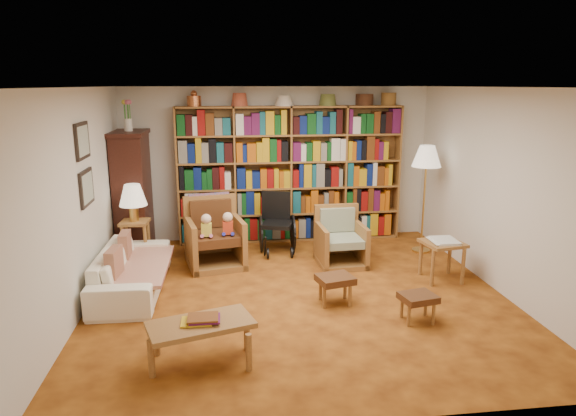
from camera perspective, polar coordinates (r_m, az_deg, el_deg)
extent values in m
plane|color=#AB5F1A|center=(6.43, 1.18, -9.59)|extent=(5.00, 5.00, 0.00)
plane|color=silver|center=(5.92, 1.30, 13.28)|extent=(5.00, 5.00, 0.00)
plane|color=silver|center=(8.49, -1.22, 4.90)|extent=(5.00, 0.00, 5.00)
plane|color=silver|center=(3.69, 6.93, -6.83)|extent=(5.00, 0.00, 5.00)
plane|color=silver|center=(6.21, -22.24, 0.65)|extent=(0.00, 5.00, 5.00)
plane|color=silver|center=(6.87, 22.35, 1.81)|extent=(0.00, 5.00, 5.00)
cube|color=#9F6D31|center=(8.38, 0.26, 3.75)|extent=(3.60, 0.30, 2.20)
cube|color=#36140E|center=(8.14, -16.83, 1.43)|extent=(0.45, 0.90, 1.80)
cube|color=#36140E|center=(8.00, -17.29, 7.95)|extent=(0.50, 0.95, 0.06)
cylinder|color=white|center=(7.99, -17.35, 8.81)|extent=(0.12, 0.12, 0.18)
cube|color=black|center=(6.39, -21.91, 6.95)|extent=(0.03, 0.52, 0.42)
cube|color=gray|center=(6.39, -21.78, 6.95)|extent=(0.01, 0.44, 0.34)
cube|color=black|center=(6.47, -21.48, 2.11)|extent=(0.03, 0.52, 0.42)
cube|color=gray|center=(6.46, -21.35, 2.12)|extent=(0.01, 0.44, 0.34)
imported|color=white|center=(6.74, -16.94, -6.61)|extent=(1.88, 0.76, 0.54)
cube|color=beige|center=(6.73, -16.54, -6.38)|extent=(0.81, 1.50, 0.04)
cube|color=maroon|center=(7.04, -17.62, -4.28)|extent=(0.12, 0.37, 0.36)
cube|color=maroon|center=(6.39, -18.72, -6.19)|extent=(0.15, 0.38, 0.37)
cube|color=#9F6D31|center=(7.58, -16.67, -1.52)|extent=(0.41, 0.41, 0.04)
cylinder|color=#9F6D31|center=(7.55, -17.83, -4.23)|extent=(0.05, 0.05, 0.61)
cylinder|color=#9F6D31|center=(7.50, -15.53, -4.20)|extent=(0.05, 0.05, 0.61)
cylinder|color=#9F6D31|center=(7.84, -17.43, -3.56)|extent=(0.05, 0.05, 0.61)
cylinder|color=#9F6D31|center=(7.79, -15.22, -3.51)|extent=(0.05, 0.05, 0.61)
cylinder|color=gold|center=(7.55, -16.73, -0.59)|extent=(0.13, 0.13, 0.21)
cone|color=beige|center=(7.49, -16.87, 1.40)|extent=(0.39, 0.39, 0.30)
cube|color=#9F6D31|center=(7.47, -8.01, -6.02)|extent=(0.91, 0.94, 0.09)
cube|color=#9F6D31|center=(7.39, -10.77, -3.91)|extent=(0.23, 0.80, 0.68)
cube|color=#9F6D31|center=(7.38, -5.39, -3.76)|extent=(0.23, 0.80, 0.68)
cube|color=#9F6D31|center=(7.68, -8.09, -2.06)|extent=(0.77, 0.24, 0.96)
cube|color=#502D15|center=(7.32, -8.11, -3.27)|extent=(0.72, 0.78, 0.13)
cube|color=#502D15|center=(7.55, -8.15, -0.58)|extent=(0.61, 0.22, 0.40)
cube|color=#B73145|center=(7.64, -8.15, 0.09)|extent=(0.60, 0.18, 0.43)
cube|color=#9F6D31|center=(7.48, 5.88, -5.97)|extent=(0.69, 0.71, 0.07)
cube|color=#9F6D31|center=(7.34, 3.66, -4.20)|extent=(0.10, 0.69, 0.58)
cube|color=#9F6D31|center=(7.47, 8.15, -4.00)|extent=(0.10, 0.69, 0.58)
cube|color=#9F6D31|center=(7.65, 5.44, -2.57)|extent=(0.66, 0.10, 0.82)
cube|color=gray|center=(7.35, 5.99, -3.62)|extent=(0.54, 0.60, 0.11)
cube|color=gray|center=(7.54, 5.57, -1.30)|extent=(0.52, 0.11, 0.35)
cube|color=black|center=(7.84, -1.16, -1.82)|extent=(0.57, 0.57, 0.06)
cube|color=black|center=(7.99, -1.33, 0.32)|extent=(0.44, 0.19, 0.45)
cylinder|color=black|center=(7.96, -3.01, -2.87)|extent=(0.03, 0.56, 0.56)
cylinder|color=black|center=(8.01, 0.55, -2.74)|extent=(0.03, 0.56, 0.56)
cylinder|color=black|center=(7.67, -2.26, -5.08)|extent=(0.03, 0.16, 0.16)
cylinder|color=black|center=(7.70, 0.41, -4.97)|extent=(0.03, 0.16, 0.16)
cylinder|color=gold|center=(8.28, 14.54, -4.55)|extent=(0.28, 0.28, 0.03)
cylinder|color=gold|center=(8.10, 14.82, 0.03)|extent=(0.03, 0.03, 1.39)
cone|color=beige|center=(7.96, 15.17, 5.59)|extent=(0.44, 0.44, 0.32)
cube|color=#9F6D31|center=(7.03, 16.82, -3.77)|extent=(0.56, 0.56, 0.04)
cylinder|color=#9F6D31|center=(6.85, 15.78, -6.46)|extent=(0.05, 0.05, 0.49)
cylinder|color=#9F6D31|center=(7.02, 18.87, -6.21)|extent=(0.05, 0.05, 0.49)
cylinder|color=#9F6D31|center=(7.21, 14.53, -5.38)|extent=(0.05, 0.05, 0.49)
cylinder|color=#9F6D31|center=(7.36, 17.50, -5.17)|extent=(0.05, 0.05, 0.49)
cube|color=silver|center=(7.02, 16.84, -3.49)|extent=(0.36, 0.43, 0.03)
cube|color=#502D15|center=(6.10, 5.27, -7.89)|extent=(0.47, 0.43, 0.08)
cylinder|color=#9F6D31|center=(6.03, 4.05, -9.91)|extent=(0.04, 0.04, 0.26)
cylinder|color=#9F6D31|center=(6.09, 6.89, -9.72)|extent=(0.04, 0.04, 0.26)
cylinder|color=#9F6D31|center=(6.25, 3.62, -9.03)|extent=(0.04, 0.04, 0.26)
cylinder|color=#9F6D31|center=(6.31, 6.36, -8.87)|extent=(0.04, 0.04, 0.26)
cube|color=#502D15|center=(5.83, 14.27, -9.63)|extent=(0.42, 0.38, 0.07)
cylinder|color=#9F6D31|center=(5.75, 13.27, -11.60)|extent=(0.04, 0.04, 0.24)
cylinder|color=#9F6D31|center=(5.85, 15.85, -11.32)|extent=(0.04, 0.04, 0.24)
cylinder|color=#9F6D31|center=(5.94, 12.53, -10.72)|extent=(0.04, 0.04, 0.24)
cylinder|color=#9F6D31|center=(6.03, 15.04, -10.47)|extent=(0.04, 0.04, 0.24)
cube|color=#9F6D31|center=(4.89, -9.70, -12.65)|extent=(1.05, 0.73, 0.05)
cylinder|color=#9F6D31|center=(4.86, -14.96, -15.86)|extent=(0.06, 0.06, 0.36)
cylinder|color=#9F6D31|center=(4.81, -4.38, -15.71)|extent=(0.06, 0.06, 0.36)
cylinder|color=#9F6D31|center=(5.19, -14.39, -13.79)|extent=(0.06, 0.06, 0.36)
cylinder|color=#9F6D31|center=(5.15, -4.60, -13.62)|extent=(0.06, 0.06, 0.36)
cube|color=brown|center=(4.87, -9.72, -12.10)|extent=(0.33, 0.29, 0.05)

